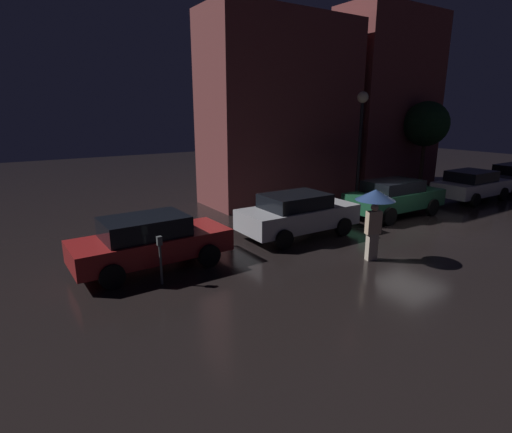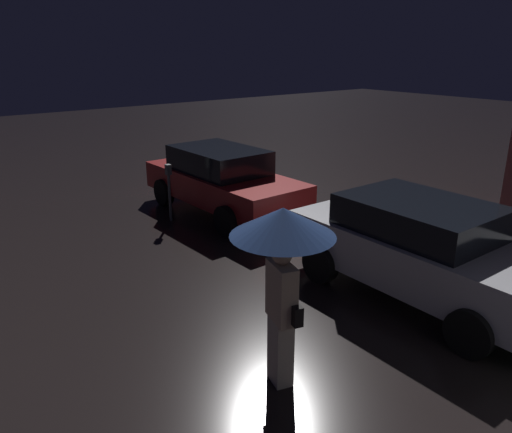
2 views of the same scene
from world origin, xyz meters
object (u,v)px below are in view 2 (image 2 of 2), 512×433
object	(u,v)px
pedestrian_with_umbrella	(283,245)
parked_car_red	(222,179)
parking_meter	(169,186)
parked_car_silver	(423,248)

from	to	relation	value
pedestrian_with_umbrella	parked_car_red	bearing A→B (deg)	167.84
parking_meter	pedestrian_with_umbrella	bearing A→B (deg)	-16.74
parked_car_red	parked_car_silver	distance (m)	5.15
parked_car_red	parking_meter	bearing A→B (deg)	-98.95
pedestrian_with_umbrella	parking_meter	xyz separation A→B (m)	(-5.61, 1.69, -0.89)
pedestrian_with_umbrella	parking_meter	bearing A→B (deg)	179.42
parked_car_silver	parking_meter	world-z (taller)	parked_car_silver
parked_car_silver	pedestrian_with_umbrella	size ratio (longest dim) A/B	2.01
parked_car_silver	pedestrian_with_umbrella	xyz separation A→B (m)	(0.29, -3.01, 0.89)
parked_car_silver	pedestrian_with_umbrella	world-z (taller)	pedestrian_with_umbrella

